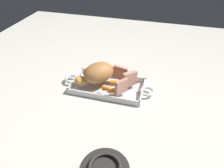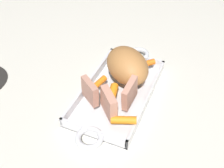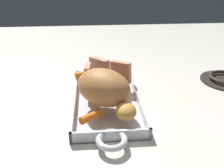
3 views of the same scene
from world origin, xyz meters
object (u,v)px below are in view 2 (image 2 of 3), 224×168
Objects in this scene: roast_slice_outer at (90,91)px; pork_roast at (127,66)px; roasting_dish at (118,92)px; roast_slice_thick at (109,103)px; baby_carrot_center_left at (124,120)px; baby_carrot_southwest at (111,92)px; roast_slice_thin at (130,93)px; potato_corner at (121,55)px; baby_carrot_northeast at (98,84)px; baby_carrot_center_right at (145,64)px.

pork_roast is at bearing -25.46° from roast_slice_outer.
roast_slice_thick is at bearing -171.72° from roasting_dish.
roast_slice_thick is 1.09× the size of baby_carrot_center_left.
roast_slice_outer reaches higher than baby_carrot_center_left.
pork_roast is at bearing -8.91° from baby_carrot_southwest.
baby_carrot_center_left is at bearing -171.04° from roast_slice_thin.
roast_slice_thin reaches higher than potato_corner.
baby_carrot_center_left is 1.10× the size of potato_corner.
baby_carrot_center_left is at bearing -109.91° from roast_slice_outer.
potato_corner is at bearing -6.07° from baby_carrot_northeast.
roast_slice_thin reaches higher than roast_slice_thick.
baby_carrot_northeast is (-0.07, 0.07, -0.04)m from pork_roast.
roasting_dish is at bearing -162.08° from potato_corner.
baby_carrot_center_right reaches higher than baby_carrot_northeast.
roast_slice_thick reaches higher than potato_corner.
roast_slice_thin is 1.20× the size of potato_corner.
roast_slice_outer is at bearing 70.09° from baby_carrot_center_left.
roast_slice_thick reaches higher than roast_slice_outer.
baby_carrot_northeast is (0.03, 0.11, -0.03)m from roast_slice_thin.
roast_slice_thin is 0.18m from baby_carrot_center_right.
baby_carrot_center_left is 0.16m from baby_carrot_northeast.
roast_slice_outer reaches higher than baby_carrot_southwest.
baby_carrot_southwest is at bearing -49.49° from roast_slice_outer.
baby_carrot_northeast is (-0.02, 0.06, 0.03)m from roasting_dish.
roasting_dish is at bearing 27.84° from baby_carrot_center_left.
roast_slice_thin is (0.03, -0.10, 0.00)m from roast_slice_outer.
potato_corner is at bearing 12.44° from baby_carrot_southwest.
roast_slice_outer is at bearing 147.27° from roasting_dish.
baby_carrot_center_right is 1.11× the size of baby_carrot_southwest.
pork_roast is 2.46× the size of baby_carrot_center_right.
pork_roast reaches higher than roast_slice_outer.
baby_carrot_southwest is 0.17m from potato_corner.
roasting_dish is at bearing -32.73° from roast_slice_outer.
roast_slice_outer is 1.17× the size of baby_carrot_southwest.
baby_carrot_center_right is at bearing -90.04° from potato_corner.
pork_roast is 2.38× the size of baby_carrot_center_left.
roasting_dish is 6.41× the size of roast_slice_thick.
roast_slice_thin is 1.13× the size of baby_carrot_center_right.
roast_slice_outer reaches higher than baby_carrot_center_right.
roasting_dish is at bearing -69.90° from baby_carrot_northeast.
roast_slice_thick is 1.20× the size of potato_corner.
baby_carrot_center_left is (-0.25, -0.02, 0.00)m from baby_carrot_center_right.
roast_slice_outer is (-0.13, 0.06, -0.01)m from pork_roast.
roasting_dish is 8.05× the size of baby_carrot_southwest.
roast_slice_outer is (0.02, 0.07, -0.00)m from roast_slice_thick.
roast_slice_thin is at bearing -97.73° from baby_carrot_southwest.
baby_carrot_center_right is at bearing -24.93° from roast_slice_outer.
baby_carrot_southwest is (0.04, -0.05, -0.02)m from roast_slice_outer.
baby_carrot_northeast is at bearing 145.54° from baby_carrot_center_right.
roasting_dish is 7.24× the size of baby_carrot_center_right.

